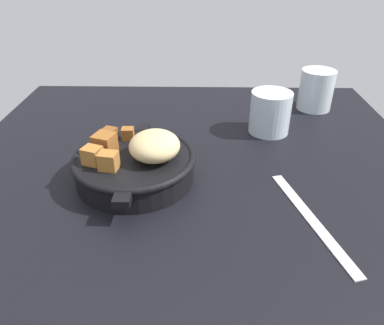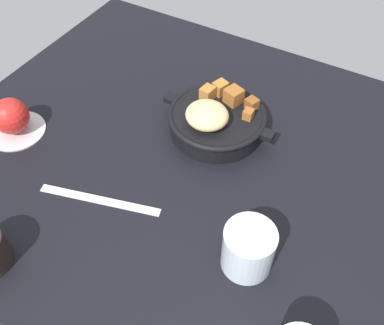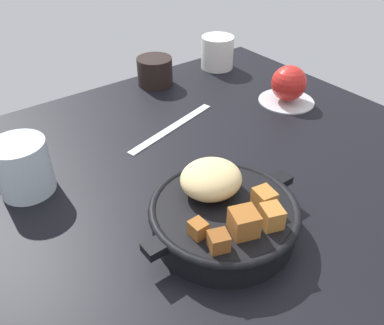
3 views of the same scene
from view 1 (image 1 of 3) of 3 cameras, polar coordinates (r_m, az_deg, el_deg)
ground_plane at (r=59.59cm, az=-0.20°, el=-5.19°), size 95.50×84.69×2.40cm
cast_iron_skillet at (r=60.47cm, az=-8.64°, el=0.04°), size 24.30×20.06×8.76cm
butter_knife at (r=55.68cm, az=17.98°, el=-8.25°), size 22.44×7.52×0.36cm
water_glass_tall at (r=90.88cm, az=18.64°, el=10.61°), size 7.73×7.73×9.13cm
water_glass_short at (r=76.73cm, az=11.99°, el=7.59°), size 8.21×8.21×8.49cm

